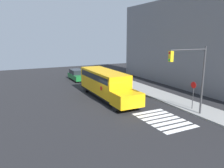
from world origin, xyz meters
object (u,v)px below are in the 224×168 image
Objects in this scene: school_bus at (105,83)px; parked_car at (77,75)px; stop_sign at (193,92)px; traffic_light at (193,71)px.

school_bus is 2.20× the size of parked_car.
school_bus is 11.38m from parked_car.
stop_sign is at bearing 15.48° from parked_car.
stop_sign is (7.33, 5.44, 0.01)m from school_bus.
traffic_light reaches higher than stop_sign.
school_bus is 3.89× the size of stop_sign.
traffic_light is at bearing -50.78° from stop_sign.
stop_sign is 0.45× the size of traffic_light.
stop_sign is at bearing 36.58° from school_bus.
stop_sign is (18.67, 5.17, 0.92)m from parked_car.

